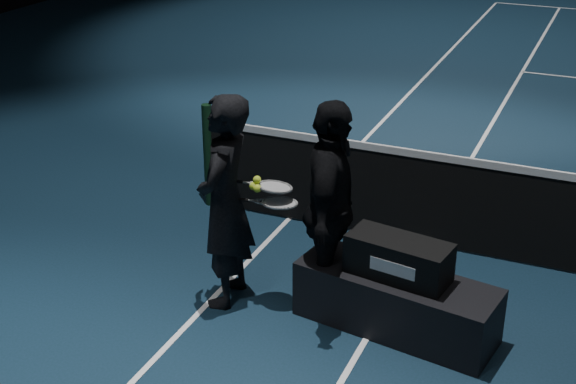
% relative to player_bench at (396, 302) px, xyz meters
% --- Properties ---
extents(net_post_left, '(0.10, 0.10, 1.10)m').
position_rel_player_bench_xyz_m(net_post_left, '(-2.44, 1.46, 0.31)').
color(net_post_left, black).
rests_on(net_post_left, floor).
extents(player_bench, '(1.65, 0.78, 0.48)m').
position_rel_player_bench_xyz_m(player_bench, '(0.00, 0.00, 0.00)').
color(player_bench, black).
rests_on(player_bench, floor).
extents(racket_bag, '(0.84, 0.46, 0.32)m').
position_rel_player_bench_xyz_m(racket_bag, '(0.00, 0.00, 0.40)').
color(racket_bag, black).
rests_on(racket_bag, player_bench).
extents(bag_signature, '(0.37, 0.06, 0.11)m').
position_rel_player_bench_xyz_m(bag_signature, '(0.00, -0.17, 0.40)').
color(bag_signature, white).
rests_on(bag_signature, racket_bag).
extents(player_a, '(0.51, 0.71, 1.80)m').
position_rel_player_bench_xyz_m(player_a, '(-1.42, -0.12, 0.66)').
color(player_a, black).
rests_on(player_a, floor).
extents(player_b, '(0.68, 1.13, 1.80)m').
position_rel_player_bench_xyz_m(player_b, '(-0.59, 0.06, 0.66)').
color(player_b, black).
rests_on(player_b, floor).
extents(racket_lower, '(0.71, 0.36, 0.03)m').
position_rel_player_bench_xyz_m(racket_lower, '(-0.98, -0.03, 0.69)').
color(racket_lower, black).
rests_on(racket_lower, player_a).
extents(racket_upper, '(0.71, 0.40, 0.10)m').
position_rel_player_bench_xyz_m(racket_upper, '(-1.04, 0.00, 0.81)').
color(racket_upper, black).
rests_on(racket_upper, player_b).
extents(tennis_balls, '(0.12, 0.10, 0.12)m').
position_rel_player_bench_xyz_m(tennis_balls, '(-1.17, -0.06, 0.83)').
color(tennis_balls, '#B2E831').
rests_on(tennis_balls, racket_upper).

